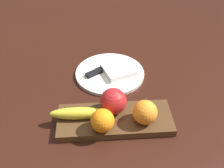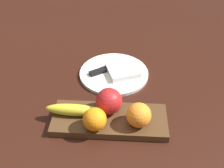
# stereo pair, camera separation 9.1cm
# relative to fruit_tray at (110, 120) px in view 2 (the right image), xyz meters

# --- Properties ---
(ground_plane) EXTENTS (2.40, 2.40, 0.00)m
(ground_plane) POSITION_rel_fruit_tray_xyz_m (-0.05, -0.03, -0.01)
(ground_plane) COLOR black
(fruit_tray) EXTENTS (0.35, 0.14, 0.02)m
(fruit_tray) POSITION_rel_fruit_tray_xyz_m (0.00, 0.00, 0.00)
(fruit_tray) COLOR #4E331D
(fruit_tray) RESTS_ON ground_plane
(apple) EXTENTS (0.08, 0.08, 0.08)m
(apple) POSITION_rel_fruit_tray_xyz_m (-0.00, 0.03, 0.05)
(apple) COLOR #AE1E20
(apple) RESTS_ON fruit_tray
(banana) EXTENTS (0.17, 0.04, 0.04)m
(banana) POSITION_rel_fruit_tray_xyz_m (-0.11, 0.01, 0.03)
(banana) COLOR yellow
(banana) RESTS_ON fruit_tray
(orange_near_apple) EXTENTS (0.07, 0.07, 0.07)m
(orange_near_apple) POSITION_rel_fruit_tray_xyz_m (0.09, -0.02, 0.05)
(orange_near_apple) COLOR orange
(orange_near_apple) RESTS_ON fruit_tray
(orange_near_banana) EXTENTS (0.07, 0.07, 0.07)m
(orange_near_banana) POSITION_rel_fruit_tray_xyz_m (-0.04, -0.04, 0.05)
(orange_near_banana) COLOR orange
(orange_near_banana) RESTS_ON fruit_tray
(dinner_plate) EXTENTS (0.26, 0.26, 0.01)m
(dinner_plate) POSITION_rel_fruit_tray_xyz_m (-0.00, 0.25, -0.01)
(dinner_plate) COLOR white
(dinner_plate) RESTS_ON ground_plane
(folded_napkin) EXTENTS (0.14, 0.14, 0.02)m
(folded_napkin) POSITION_rel_fruit_tray_xyz_m (0.03, 0.25, 0.01)
(folded_napkin) COLOR white
(folded_napkin) RESTS_ON dinner_plate
(knife) EXTENTS (0.16, 0.12, 0.01)m
(knife) POSITION_rel_fruit_tray_xyz_m (-0.04, 0.25, 0.00)
(knife) COLOR silver
(knife) RESTS_ON dinner_plate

